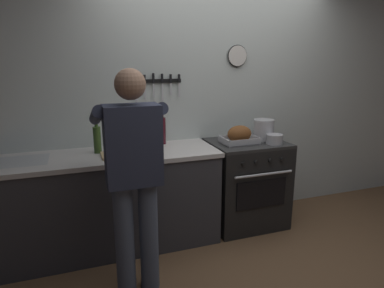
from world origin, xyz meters
TOP-DOWN VIEW (x-y plane):
  - ground_plane at (0.00, 0.00)m, footprint 8.00×8.00m
  - wall_back at (0.00, 1.35)m, footprint 6.00×0.13m
  - counter_block at (-1.21, 0.99)m, footprint 2.03×0.65m
  - stove at (0.22, 0.99)m, footprint 0.76×0.67m
  - person_cook at (-1.06, 0.31)m, footprint 0.51×0.63m
  - roasting_pan at (0.11, 0.95)m, footprint 0.35×0.26m
  - stock_pot at (0.41, 1.00)m, footprint 0.21×0.21m
  - saucepan at (0.42, 0.81)m, footprint 0.16×0.16m
  - cutting_board at (-1.06, 0.90)m, footprint 0.36×0.24m
  - bottle_olive_oil at (-1.25, 1.06)m, footprint 0.07×0.07m
  - bottle_wine_red at (-0.62, 1.20)m, footprint 0.07×0.07m
  - bottle_soy_sauce at (-0.95, 1.03)m, footprint 0.06×0.06m

SIDE VIEW (x-z plane):
  - ground_plane at x=0.00m, z-range 0.00..0.00m
  - stove at x=0.22m, z-range 0.00..0.90m
  - counter_block at x=-1.21m, z-range 0.01..0.91m
  - cutting_board at x=-1.06m, z-range 0.90..0.92m
  - saucepan at x=0.42m, z-range 0.90..1.00m
  - person_cook at x=-1.06m, z-range 0.12..1.78m
  - roasting_pan at x=0.11m, z-range 0.89..1.07m
  - bottle_soy_sauce at x=-0.95m, z-range 0.88..1.10m
  - stock_pot at x=0.41m, z-range 0.90..1.12m
  - bottle_olive_oil at x=-1.25m, z-range 0.88..1.18m
  - bottle_wine_red at x=-0.62m, z-range 0.87..1.21m
  - wall_back at x=0.00m, z-range 0.00..2.60m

